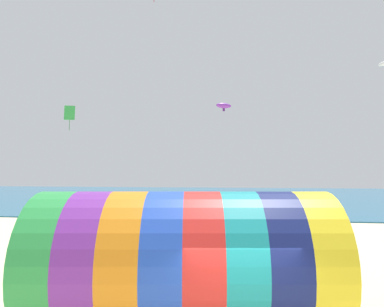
# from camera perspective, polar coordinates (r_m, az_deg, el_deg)

# --- Properties ---
(sea) EXTENTS (120.00, 40.00, 0.10)m
(sea) POSITION_cam_1_polar(r_m,az_deg,el_deg) (46.97, 6.26, -7.25)
(sea) COLOR #236084
(sea) RESTS_ON ground
(giant_inflatable_tube) EXTENTS (7.78, 4.29, 3.57)m
(giant_inflatable_tube) POSITION_cam_1_polar(r_m,az_deg,el_deg) (9.27, -1.15, -17.43)
(giant_inflatable_tube) COLOR green
(giant_inflatable_tube) RESTS_ON ground
(kite_green_diamond) EXTENTS (0.70, 0.39, 1.62)m
(kite_green_diamond) POSITION_cam_1_polar(r_m,az_deg,el_deg) (23.67, -19.74, 6.35)
(kite_green_diamond) COLOR green
(kite_purple_parafoil) EXTENTS (1.12, 0.83, 0.54)m
(kite_purple_parafoil) POSITION_cam_1_polar(r_m,az_deg,el_deg) (22.29, 5.31, 7.95)
(kite_purple_parafoil) COLOR purple
(bystander_near_water) EXTENTS (0.42, 0.35, 1.75)m
(bystander_near_water) POSITION_cam_1_polar(r_m,az_deg,el_deg) (16.14, -16.39, -13.98)
(bystander_near_water) COLOR #726651
(bystander_near_water) RESTS_ON ground
(bystander_mid_beach) EXTENTS (0.41, 0.41, 1.67)m
(bystander_mid_beach) POSITION_cam_1_polar(r_m,az_deg,el_deg) (15.29, 11.09, -14.88)
(bystander_mid_beach) COLOR #383D56
(bystander_mid_beach) RESTS_ON ground
(bystander_far_left) EXTENTS (0.29, 0.40, 1.73)m
(bystander_far_left) POSITION_cam_1_polar(r_m,az_deg,el_deg) (14.39, 5.89, -15.57)
(bystander_far_left) COLOR #383D56
(bystander_far_left) RESTS_ON ground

